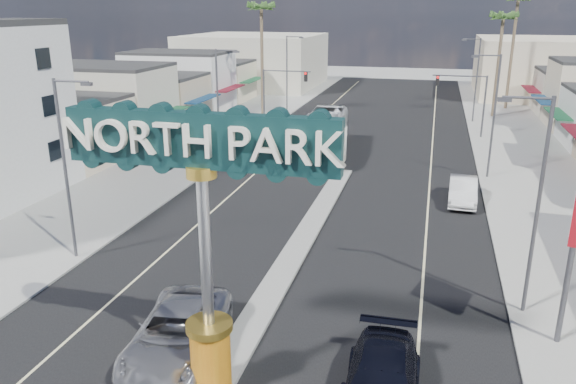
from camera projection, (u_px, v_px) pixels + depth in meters
The scene contains 24 objects.
ground at pixel (346, 168), 44.29m from camera, with size 160.00×160.00×0.00m, color gray.
road at pixel (346, 168), 44.29m from camera, with size 20.00×120.00×0.01m, color black.
median_island at pixel (298, 247), 29.56m from camera, with size 1.30×30.00×0.16m, color gray.
sidewalk_left at pixel (182, 156), 47.63m from camera, with size 8.00×120.00×0.12m, color gray.
sidewalk_right at pixel (536, 181), 40.91m from camera, with size 8.00×120.00×0.12m, color gray.
storefront_row_left at pixel (147, 95), 61.05m from camera, with size 12.00×42.00×6.00m, color beige.
backdrop_far_left at pixel (255, 61), 89.66m from camera, with size 20.00×20.00×8.00m, color #B7B29E.
backdrop_far_right at pixel (551, 68), 79.11m from camera, with size 20.00×20.00×8.00m, color beige.
gateway_sign at pixel (204, 225), 16.68m from camera, with size 8.20×1.50×9.15m.
traffic_signal_left at pixel (280, 87), 58.01m from camera, with size 5.09×0.45×6.00m.
traffic_signal_right at pixel (465, 93), 53.61m from camera, with size 5.09×0.45×6.00m.
streetlight_l_near at pixel (67, 162), 26.82m from camera, with size 2.03×0.22×9.00m.
streetlight_l_mid at pixel (220, 99), 45.20m from camera, with size 2.03×0.22×9.00m.
streetlight_l_far at pixel (288, 71), 65.42m from camera, with size 2.03×0.22×9.00m.
streetlight_r_near at pixel (535, 197), 21.82m from camera, with size 2.03×0.22×9.00m.
streetlight_r_mid at pixel (492, 110), 40.20m from camera, with size 2.03×0.22×9.00m.
streetlight_r_far at pixel (475, 76), 60.42m from camera, with size 2.03×0.22×9.00m.
palm_left_far at pixel (261, 13), 62.18m from camera, with size 2.60×2.60×13.10m.
palm_right_mid at pixel (503, 22), 61.74m from camera, with size 2.60×2.60×12.10m.
palm_right_far at pixel (518, 5), 66.22m from camera, with size 2.60×2.60×14.10m.
suv_left at pixel (177, 333), 20.29m from camera, with size 2.94×6.37×1.77m, color #ACACB1.
car_parked_left at pixel (241, 149), 46.91m from camera, with size 2.02×5.03×1.71m, color slate.
car_parked_right at pixel (463, 191), 36.31m from camera, with size 1.72×4.92×1.62m, color silver.
city_bus at pixel (322, 135), 47.56m from camera, with size 3.00×12.84×3.58m, color silver.
Camera 1 is at (6.35, -12.42, 12.09)m, focal length 35.00 mm.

